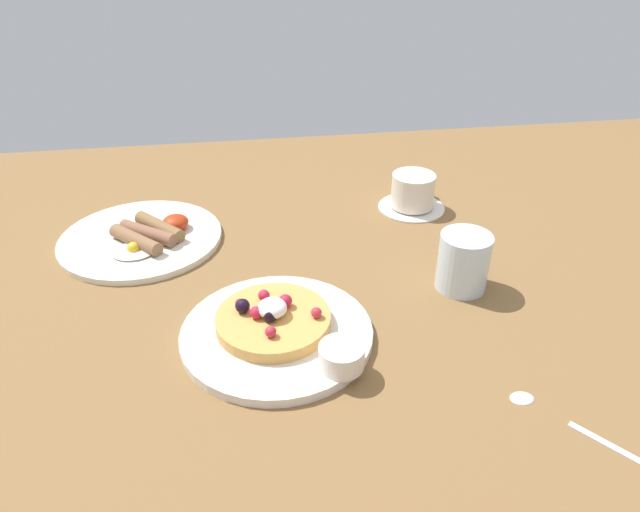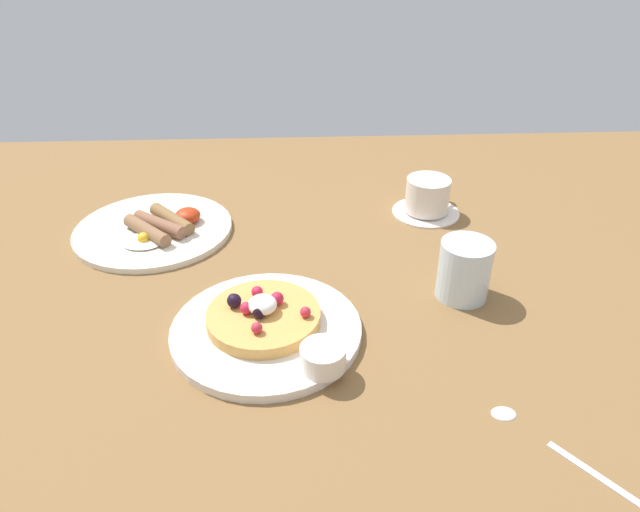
{
  "view_description": "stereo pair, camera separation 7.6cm",
  "coord_description": "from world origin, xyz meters",
  "px_view_note": "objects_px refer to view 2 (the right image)",
  "views": [
    {
      "loc": [
        -0.09,
        -0.68,
        0.49
      ],
      "look_at": [
        0.03,
        0.03,
        0.04
      ],
      "focal_mm": 32.08,
      "sensor_mm": 36.0,
      "label": 1
    },
    {
      "loc": [
        -0.01,
        -0.69,
        0.49
      ],
      "look_at": [
        0.03,
        0.03,
        0.04
      ],
      "focal_mm": 32.08,
      "sensor_mm": 36.0,
      "label": 2
    }
  ],
  "objects_px": {
    "breakfast_plate": "(154,229)",
    "coffee_cup": "(428,194)",
    "pancake_plate": "(266,330)",
    "syrup_ramekin": "(323,357)",
    "coffee_saucer": "(426,211)",
    "water_glass": "(464,270)",
    "teaspoon": "(541,437)"
  },
  "relations": [
    {
      "from": "syrup_ramekin",
      "to": "water_glass",
      "type": "xyz_separation_m",
      "value": [
        0.21,
        0.16,
        0.02
      ]
    },
    {
      "from": "breakfast_plate",
      "to": "coffee_cup",
      "type": "height_order",
      "value": "coffee_cup"
    },
    {
      "from": "pancake_plate",
      "to": "water_glass",
      "type": "distance_m",
      "value": 0.29
    },
    {
      "from": "pancake_plate",
      "to": "coffee_cup",
      "type": "xyz_separation_m",
      "value": [
        0.28,
        0.33,
        0.03
      ]
    },
    {
      "from": "coffee_saucer",
      "to": "coffee_cup",
      "type": "distance_m",
      "value": 0.03
    },
    {
      "from": "syrup_ramekin",
      "to": "breakfast_plate",
      "type": "xyz_separation_m",
      "value": [
        -0.27,
        0.36,
        -0.02
      ]
    },
    {
      "from": "syrup_ramekin",
      "to": "coffee_cup",
      "type": "height_order",
      "value": "coffee_cup"
    },
    {
      "from": "pancake_plate",
      "to": "coffee_cup",
      "type": "relative_size",
      "value": 2.48
    },
    {
      "from": "coffee_saucer",
      "to": "water_glass",
      "type": "xyz_separation_m",
      "value": [
        -0.0,
        -0.26,
        0.04
      ]
    },
    {
      "from": "coffee_saucer",
      "to": "water_glass",
      "type": "relative_size",
      "value": 1.42
    },
    {
      "from": "syrup_ramekin",
      "to": "teaspoon",
      "type": "relative_size",
      "value": 0.39
    },
    {
      "from": "pancake_plate",
      "to": "syrup_ramekin",
      "type": "height_order",
      "value": "syrup_ramekin"
    },
    {
      "from": "coffee_saucer",
      "to": "syrup_ramekin",
      "type": "bearing_deg",
      "value": -117.11
    },
    {
      "from": "syrup_ramekin",
      "to": "breakfast_plate",
      "type": "height_order",
      "value": "syrup_ramekin"
    },
    {
      "from": "breakfast_plate",
      "to": "coffee_cup",
      "type": "bearing_deg",
      "value": 5.81
    },
    {
      "from": "breakfast_plate",
      "to": "syrup_ramekin",
      "type": "bearing_deg",
      "value": -53.19
    },
    {
      "from": "breakfast_plate",
      "to": "teaspoon",
      "type": "distance_m",
      "value": 0.69
    },
    {
      "from": "water_glass",
      "to": "teaspoon",
      "type": "bearing_deg",
      "value": -86.2
    },
    {
      "from": "coffee_saucer",
      "to": "water_glass",
      "type": "distance_m",
      "value": 0.26
    },
    {
      "from": "syrup_ramekin",
      "to": "coffee_saucer",
      "type": "xyz_separation_m",
      "value": [
        0.21,
        0.41,
        -0.02
      ]
    },
    {
      "from": "pancake_plate",
      "to": "coffee_saucer",
      "type": "xyz_separation_m",
      "value": [
        0.28,
        0.33,
        -0.0
      ]
    },
    {
      "from": "pancake_plate",
      "to": "coffee_cup",
      "type": "height_order",
      "value": "coffee_cup"
    },
    {
      "from": "pancake_plate",
      "to": "water_glass",
      "type": "height_order",
      "value": "water_glass"
    },
    {
      "from": "pancake_plate",
      "to": "coffee_saucer",
      "type": "bearing_deg",
      "value": 49.74
    },
    {
      "from": "pancake_plate",
      "to": "teaspoon",
      "type": "distance_m",
      "value": 0.35
    },
    {
      "from": "breakfast_plate",
      "to": "teaspoon",
      "type": "height_order",
      "value": "breakfast_plate"
    },
    {
      "from": "breakfast_plate",
      "to": "water_glass",
      "type": "distance_m",
      "value": 0.53
    },
    {
      "from": "teaspoon",
      "to": "syrup_ramekin",
      "type": "bearing_deg",
      "value": 154.53
    },
    {
      "from": "syrup_ramekin",
      "to": "coffee_saucer",
      "type": "height_order",
      "value": "syrup_ramekin"
    },
    {
      "from": "pancake_plate",
      "to": "teaspoon",
      "type": "xyz_separation_m",
      "value": [
        0.3,
        -0.19,
        -0.0
      ]
    },
    {
      "from": "teaspoon",
      "to": "coffee_saucer",
      "type": "bearing_deg",
      "value": 91.63
    },
    {
      "from": "pancake_plate",
      "to": "water_glass",
      "type": "relative_size",
      "value": 2.91
    }
  ]
}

